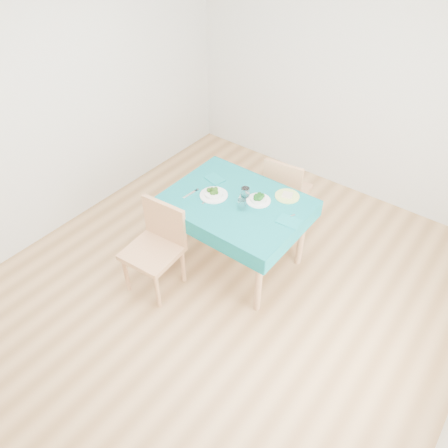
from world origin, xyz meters
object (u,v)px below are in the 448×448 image
Objects in this scene: chair_far at (288,184)px; bowl_near at (214,192)px; chair_near at (151,241)px; table at (236,233)px; bowl_far at (259,198)px; side_plate at (287,196)px.

chair_far is 0.97m from bowl_near.
chair_near is 0.71m from bowl_near.
chair_near is at bearing -106.53° from bowl_near.
bowl_far is at bearing 36.93° from table.
chair_far reaches higher than bowl_far.
bowl_near is (-0.21, -0.06, 0.42)m from table.
chair_near is 1.12× the size of chair_far.
bowl_far is (0.56, 0.82, 0.23)m from chair_near.
table is 5.56× the size of side_plate.
side_plate is at bearing 110.09° from chair_far.
bowl_near reaches higher than side_plate.
chair_far is 4.54× the size of side_plate.
bowl_near is at bearing -153.82° from bowl_far.
chair_near is at bearing 65.62° from chair_far.
table is 0.47m from bowl_near.
chair_near is 1.02m from bowl_far.
bowl_far is at bearing 89.68° from chair_far.
chair_far is at bearing 68.35° from chair_near.
chair_near is at bearing -124.97° from side_plate.
table is at bearing 55.93° from chair_near.
bowl_near is 1.15× the size of side_plate.
side_plate is at bearing 51.57° from bowl_far.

